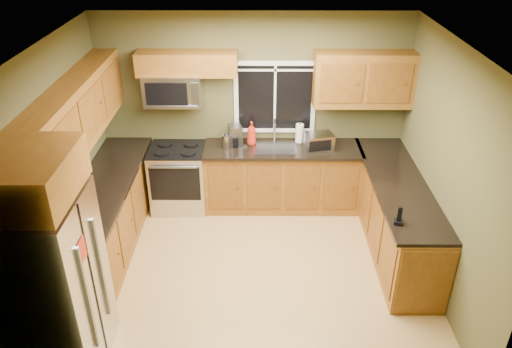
{
  "coord_description": "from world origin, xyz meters",
  "views": [
    {
      "loc": [
        0.08,
        -4.68,
        3.93
      ],
      "look_at": [
        0.05,
        0.35,
        1.15
      ],
      "focal_mm": 35.0,
      "sensor_mm": 36.0,
      "label": 1
    }
  ],
  "objects_px": {
    "soap_bottle_a": "(251,133)",
    "paper_towel_roll": "(300,133)",
    "range": "(179,178)",
    "soap_bottle_c": "(235,135)",
    "kettle": "(227,141)",
    "refrigerator": "(54,288)",
    "coffee_maker": "(235,136)",
    "toaster_oven": "(319,142)",
    "cordless_phone": "(399,219)",
    "microwave": "(173,89)"
  },
  "relations": [
    {
      "from": "range",
      "to": "soap_bottle_c",
      "type": "height_order",
      "value": "soap_bottle_c"
    },
    {
      "from": "refrigerator",
      "to": "soap_bottle_c",
      "type": "xyz_separation_m",
      "value": [
        1.49,
        3.0,
        0.13
      ]
    },
    {
      "from": "range",
      "to": "cordless_phone",
      "type": "xyz_separation_m",
      "value": [
        2.6,
        -1.81,
        0.53
      ]
    },
    {
      "from": "range",
      "to": "toaster_oven",
      "type": "bearing_deg",
      "value": -0.86
    },
    {
      "from": "paper_towel_roll",
      "to": "soap_bottle_a",
      "type": "distance_m",
      "value": 0.68
    },
    {
      "from": "paper_towel_roll",
      "to": "soap_bottle_a",
      "type": "relative_size",
      "value": 0.87
    },
    {
      "from": "range",
      "to": "cordless_phone",
      "type": "distance_m",
      "value": 3.21
    },
    {
      "from": "kettle",
      "to": "range",
      "type": "bearing_deg",
      "value": 179.67
    },
    {
      "from": "range",
      "to": "soap_bottle_a",
      "type": "bearing_deg",
      "value": 6.62
    },
    {
      "from": "coffee_maker",
      "to": "soap_bottle_c",
      "type": "bearing_deg",
      "value": 92.44
    },
    {
      "from": "range",
      "to": "paper_towel_roll",
      "type": "xyz_separation_m",
      "value": [
        1.7,
        0.21,
        0.6
      ]
    },
    {
      "from": "refrigerator",
      "to": "range",
      "type": "relative_size",
      "value": 1.92
    },
    {
      "from": "refrigerator",
      "to": "coffee_maker",
      "type": "xyz_separation_m",
      "value": [
        1.49,
        2.87,
        0.17
      ]
    },
    {
      "from": "soap_bottle_a",
      "to": "cordless_phone",
      "type": "relative_size",
      "value": 1.63
    },
    {
      "from": "microwave",
      "to": "refrigerator",
      "type": "bearing_deg",
      "value": -103.34
    },
    {
      "from": "range",
      "to": "paper_towel_roll",
      "type": "relative_size",
      "value": 3.24
    },
    {
      "from": "range",
      "to": "kettle",
      "type": "relative_size",
      "value": 3.91
    },
    {
      "from": "microwave",
      "to": "cordless_phone",
      "type": "relative_size",
      "value": 3.73
    },
    {
      "from": "toaster_oven",
      "to": "soap_bottle_c",
      "type": "height_order",
      "value": "toaster_oven"
    },
    {
      "from": "soap_bottle_a",
      "to": "soap_bottle_c",
      "type": "xyz_separation_m",
      "value": [
        -0.23,
        0.11,
        -0.08
      ]
    },
    {
      "from": "toaster_oven",
      "to": "cordless_phone",
      "type": "bearing_deg",
      "value": -69.94
    },
    {
      "from": "coffee_maker",
      "to": "microwave",
      "type": "bearing_deg",
      "value": 177.21
    },
    {
      "from": "toaster_oven",
      "to": "paper_towel_roll",
      "type": "distance_m",
      "value": 0.34
    },
    {
      "from": "soap_bottle_c",
      "to": "paper_towel_roll",
      "type": "bearing_deg",
      "value": -1.46
    },
    {
      "from": "soap_bottle_a",
      "to": "paper_towel_roll",
      "type": "bearing_deg",
      "value": 7.47
    },
    {
      "from": "kettle",
      "to": "paper_towel_roll",
      "type": "distance_m",
      "value": 1.03
    },
    {
      "from": "toaster_oven",
      "to": "paper_towel_roll",
      "type": "relative_size",
      "value": 1.4
    },
    {
      "from": "soap_bottle_a",
      "to": "soap_bottle_c",
      "type": "relative_size",
      "value": 1.92
    },
    {
      "from": "toaster_oven",
      "to": "soap_bottle_a",
      "type": "xyz_separation_m",
      "value": [
        -0.92,
        0.15,
        0.05
      ]
    },
    {
      "from": "coffee_maker",
      "to": "soap_bottle_a",
      "type": "xyz_separation_m",
      "value": [
        0.22,
        0.02,
        0.03
      ]
    },
    {
      "from": "toaster_oven",
      "to": "kettle",
      "type": "relative_size",
      "value": 1.69
    },
    {
      "from": "cordless_phone",
      "to": "refrigerator",
      "type": "bearing_deg",
      "value": -163.72
    },
    {
      "from": "soap_bottle_c",
      "to": "toaster_oven",
      "type": "bearing_deg",
      "value": -12.72
    },
    {
      "from": "refrigerator",
      "to": "range",
      "type": "height_order",
      "value": "refrigerator"
    },
    {
      "from": "toaster_oven",
      "to": "coffee_maker",
      "type": "distance_m",
      "value": 1.15
    },
    {
      "from": "paper_towel_roll",
      "to": "cordless_phone",
      "type": "distance_m",
      "value": 2.21
    },
    {
      "from": "cordless_phone",
      "to": "soap_bottle_a",
      "type": "bearing_deg",
      "value": 129.13
    },
    {
      "from": "coffee_maker",
      "to": "cordless_phone",
      "type": "bearing_deg",
      "value": -46.73
    },
    {
      "from": "range",
      "to": "paper_towel_roll",
      "type": "height_order",
      "value": "paper_towel_roll"
    },
    {
      "from": "kettle",
      "to": "soap_bottle_c",
      "type": "xyz_separation_m",
      "value": [
        0.11,
        0.23,
        -0.02
      ]
    },
    {
      "from": "range",
      "to": "microwave",
      "type": "xyz_separation_m",
      "value": [
        -0.0,
        0.14,
        1.26
      ]
    },
    {
      "from": "coffee_maker",
      "to": "cordless_phone",
      "type": "distance_m",
      "value": 2.62
    },
    {
      "from": "microwave",
      "to": "soap_bottle_c",
      "type": "height_order",
      "value": "microwave"
    },
    {
      "from": "toaster_oven",
      "to": "soap_bottle_a",
      "type": "bearing_deg",
      "value": 170.8
    },
    {
      "from": "paper_towel_roll",
      "to": "soap_bottle_c",
      "type": "relative_size",
      "value": 1.68
    },
    {
      "from": "coffee_maker",
      "to": "kettle",
      "type": "relative_size",
      "value": 1.18
    },
    {
      "from": "range",
      "to": "kettle",
      "type": "bearing_deg",
      "value": -0.33
    },
    {
      "from": "coffee_maker",
      "to": "paper_towel_roll",
      "type": "distance_m",
      "value": 0.9
    },
    {
      "from": "paper_towel_roll",
      "to": "soap_bottle_a",
      "type": "bearing_deg",
      "value": -172.53
    },
    {
      "from": "refrigerator",
      "to": "paper_towel_roll",
      "type": "xyz_separation_m",
      "value": [
        2.39,
        2.98,
        0.17
      ]
    }
  ]
}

